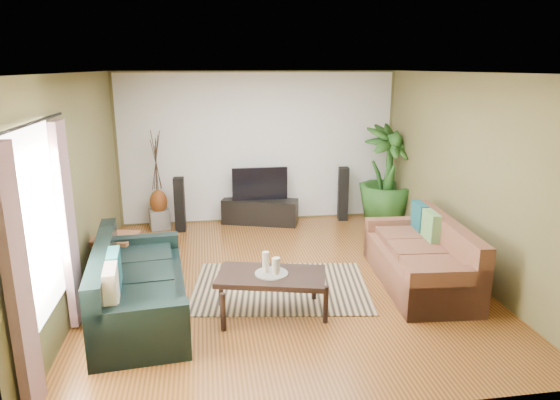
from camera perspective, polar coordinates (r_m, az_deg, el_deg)
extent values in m
plane|color=brown|center=(6.81, 0.26, -9.00)|extent=(5.50, 5.50, 0.00)
plane|color=white|center=(6.22, 0.29, 14.36)|extent=(5.50, 5.50, 0.00)
plane|color=brown|center=(9.06, -2.48, 5.97)|extent=(5.00, 0.00, 5.00)
plane|color=brown|center=(3.80, 6.86, -7.03)|extent=(5.00, 0.00, 5.00)
plane|color=brown|center=(6.48, -22.12, 1.23)|extent=(0.00, 5.50, 5.50)
plane|color=brown|center=(7.20, 20.35, 2.69)|extent=(0.00, 5.50, 5.50)
plane|color=white|center=(9.05, -2.47, 5.96)|extent=(4.90, 0.00, 4.90)
plane|color=white|center=(4.97, -25.97, -2.54)|extent=(0.00, 1.80, 1.80)
cube|color=gray|center=(4.37, -27.75, -8.59)|extent=(0.08, 0.35, 2.20)
cube|color=gray|center=(5.72, -23.10, -2.69)|extent=(0.08, 0.35, 2.20)
cylinder|color=black|center=(4.79, -26.63, 7.81)|extent=(0.03, 1.90, 0.03)
cube|color=black|center=(5.97, -15.67, -8.73)|extent=(1.17, 2.32, 0.85)
cube|color=brown|center=(6.77, 15.58, -5.82)|extent=(1.11, 2.16, 0.85)
cube|color=tan|center=(6.56, 0.06, -9.90)|extent=(2.44, 1.89, 0.01)
cube|color=black|center=(5.81, -0.98, -10.71)|extent=(1.34, 0.94, 0.50)
cylinder|color=gray|center=(5.71, -0.99, -8.39)|extent=(0.38, 0.38, 0.02)
cylinder|color=beige|center=(5.68, -1.64, -7.10)|extent=(0.08, 0.08, 0.24)
cylinder|color=beige|center=(5.63, -0.53, -7.57)|extent=(0.08, 0.08, 0.19)
cylinder|color=beige|center=(5.74, -0.38, -7.33)|extent=(0.08, 0.08, 0.15)
cube|color=black|center=(9.06, -2.29, -1.32)|extent=(1.41, 0.81, 0.45)
cube|color=black|center=(8.93, -2.32, 1.88)|extent=(0.99, 0.05, 0.59)
cube|color=black|center=(8.74, -11.40, -0.52)|extent=(0.18, 0.20, 0.95)
cube|color=black|center=(9.28, 7.22, 0.71)|extent=(0.20, 0.22, 0.99)
imported|color=#22501A|center=(9.10, 12.15, 2.74)|extent=(1.29, 1.29, 1.78)
cylinder|color=black|center=(9.29, 11.89, -1.86)|extent=(0.33, 0.33, 0.26)
cube|color=gray|center=(9.06, -13.58, -2.13)|extent=(0.39, 0.39, 0.33)
ellipsoid|color=brown|center=(8.97, -13.71, -0.20)|extent=(0.30, 0.30, 0.42)
cube|color=brown|center=(7.15, -18.22, -6.11)|extent=(0.65, 0.65, 0.57)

